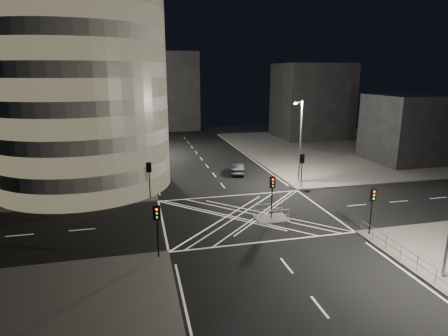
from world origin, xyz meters
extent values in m
plane|color=black|center=(0.00, 0.00, 0.00)|extent=(120.00, 120.00, 0.00)
cube|color=#4F4C4A|center=(-29.00, 27.00, 0.07)|extent=(42.00, 42.00, 0.15)
cube|color=#4F4C4A|center=(29.00, 27.00, 0.07)|extent=(42.00, 42.00, 0.15)
cube|color=slate|center=(2.00, -1.50, 0.07)|extent=(3.00, 2.00, 0.15)
cylinder|color=gray|center=(-16.00, 14.00, 12.65)|extent=(20.00, 20.00, 25.00)
cube|color=gray|center=(-26.00, 24.00, 12.65)|extent=(20.00, 18.00, 25.00)
cube|color=gray|center=(-22.00, 42.00, 11.15)|extent=(24.00, 16.00, 22.00)
cube|color=black|center=(26.00, 40.00, 7.65)|extent=(14.00, 12.00, 15.00)
cube|color=black|center=(30.00, 16.00, 5.15)|extent=(10.00, 10.00, 10.00)
cube|color=black|center=(-4.00, 58.00, 9.00)|extent=(18.00, 8.00, 18.00)
cylinder|color=black|center=(-10.50, 9.00, 1.73)|extent=(0.32, 0.32, 3.17)
ellipsoid|color=black|center=(-10.50, 9.00, 4.55)|extent=(4.47, 4.47, 5.14)
cylinder|color=black|center=(-10.50, 15.00, 1.85)|extent=(0.32, 0.32, 3.40)
ellipsoid|color=black|center=(-10.50, 15.00, 4.72)|extent=(4.24, 4.24, 4.87)
cylinder|color=black|center=(-10.50, 21.00, 1.68)|extent=(0.32, 0.32, 3.06)
ellipsoid|color=black|center=(-10.50, 21.00, 4.41)|extent=(4.37, 4.37, 5.03)
cylinder|color=black|center=(-10.50, 27.00, 2.07)|extent=(0.32, 0.32, 3.85)
ellipsoid|color=black|center=(-10.50, 27.00, 5.31)|extent=(4.78, 4.78, 5.49)
cylinder|color=black|center=(-10.50, 33.00, 1.93)|extent=(0.32, 0.32, 3.56)
ellipsoid|color=black|center=(-10.50, 33.00, 4.67)|extent=(3.51, 3.51, 4.04)
cylinder|color=black|center=(-8.80, 6.80, 1.65)|extent=(0.12, 0.12, 3.00)
cube|color=black|center=(-8.80, 6.80, 3.60)|extent=(0.28, 0.22, 0.90)
cube|color=black|center=(-8.80, 6.80, 3.60)|extent=(0.55, 0.04, 1.10)
cylinder|color=black|center=(-8.80, -6.80, 1.65)|extent=(0.12, 0.12, 3.00)
cube|color=black|center=(-8.80, -6.80, 3.60)|extent=(0.28, 0.22, 0.90)
cube|color=black|center=(-8.80, -6.80, 3.60)|extent=(0.55, 0.04, 1.10)
cylinder|color=black|center=(8.80, 6.80, 1.65)|extent=(0.12, 0.12, 3.00)
cube|color=black|center=(8.80, 6.80, 3.60)|extent=(0.28, 0.22, 0.90)
cube|color=black|center=(8.80, 6.80, 3.60)|extent=(0.55, 0.04, 1.10)
cylinder|color=black|center=(8.80, -6.80, 1.65)|extent=(0.12, 0.12, 3.00)
cube|color=black|center=(8.80, -6.80, 3.60)|extent=(0.28, 0.22, 0.90)
cube|color=black|center=(8.80, -6.80, 3.60)|extent=(0.55, 0.04, 1.10)
cylinder|color=black|center=(2.00, -1.50, 1.65)|extent=(0.12, 0.12, 3.00)
cube|color=black|center=(2.00, -1.50, 3.60)|extent=(0.28, 0.22, 0.90)
cube|color=black|center=(2.00, -1.50, 3.60)|extent=(0.55, 0.04, 1.10)
cylinder|color=slate|center=(-9.50, 12.00, 5.15)|extent=(0.20, 0.20, 10.00)
cylinder|color=slate|center=(-9.05, 12.00, 10.00)|extent=(0.90, 0.10, 0.10)
cube|color=slate|center=(-8.60, 12.00, 9.90)|extent=(0.50, 0.25, 0.18)
cube|color=white|center=(-8.60, 12.00, 9.79)|extent=(0.42, 0.20, 0.05)
cylinder|color=slate|center=(-9.50, 30.00, 5.15)|extent=(0.20, 0.20, 10.00)
cylinder|color=slate|center=(-9.05, 30.00, 10.00)|extent=(0.90, 0.10, 0.10)
cube|color=slate|center=(-8.60, 30.00, 9.90)|extent=(0.50, 0.25, 0.18)
cube|color=white|center=(-8.60, 30.00, 9.79)|extent=(0.42, 0.20, 0.05)
cylinder|color=slate|center=(9.50, 9.00, 5.15)|extent=(0.20, 0.20, 10.00)
cylinder|color=slate|center=(9.05, 9.00, 10.00)|extent=(0.90, 0.10, 0.10)
cube|color=slate|center=(8.60, 9.00, 9.90)|extent=(0.50, 0.25, 0.18)
cube|color=white|center=(8.60, 9.00, 9.79)|extent=(0.42, 0.20, 0.05)
cube|color=slate|center=(8.30, -12.15, 0.70)|extent=(0.06, 11.70, 1.10)
cube|color=slate|center=(2.00, -2.40, 0.70)|extent=(2.80, 0.06, 1.10)
cube|color=slate|center=(2.00, -0.60, 0.70)|extent=(2.80, 0.06, 1.10)
imported|color=black|center=(3.18, 14.94, 0.79)|extent=(2.73, 5.08, 1.59)
camera|label=1|loc=(-9.92, -32.43, 13.38)|focal=30.00mm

